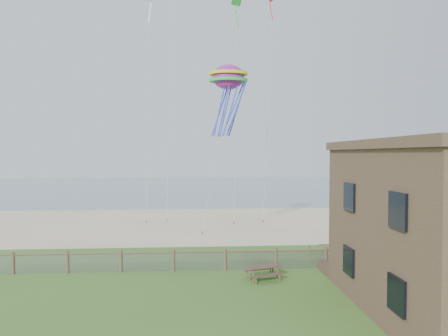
{
  "coord_description": "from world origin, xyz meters",
  "views": [
    {
      "loc": [
        -1.56,
        -17.03,
        6.78
      ],
      "look_at": [
        0.06,
        8.0,
        5.91
      ],
      "focal_mm": 32.0,
      "sensor_mm": 36.0,
      "label": 1
    }
  ],
  "objects": [
    {
      "name": "kite_white",
      "position": [
        -5.8,
        18.56,
        19.97
      ],
      "size": [
        1.99,
        2.08,
        2.69
      ],
      "primitive_type": null,
      "rotation": [
        0.44,
        0.0,
        0.68
      ],
      "color": "white"
    },
    {
      "name": "ocean",
      "position": [
        0.0,
        66.0,
        0.0
      ],
      "size": [
        160.0,
        68.0,
        0.02
      ],
      "primitive_type": "cube",
      "color": "slate",
      "rests_on": "ground"
    },
    {
      "name": "picnic_table",
      "position": [
        1.93,
        4.09,
        0.38
      ],
      "size": [
        2.11,
        1.81,
        0.76
      ],
      "primitive_type": null,
      "rotation": [
        0.0,
        0.0,
        0.29
      ],
      "color": "brown",
      "rests_on": "ground"
    },
    {
      "name": "ground",
      "position": [
        0.0,
        0.0,
        0.0
      ],
      "size": [
        160.0,
        160.0,
        0.0
      ],
      "primitive_type": "plane",
      "color": "#3D6221",
      "rests_on": "ground"
    },
    {
      "name": "octopus_kite",
      "position": [
        0.77,
        13.63,
        11.12
      ],
      "size": [
        3.37,
        2.73,
        6.09
      ],
      "primitive_type": null,
      "rotation": [
        0.0,
        0.0,
        0.24
      ],
      "color": "red"
    },
    {
      "name": "sand_beach",
      "position": [
        0.0,
        22.0,
        0.0
      ],
      "size": [
        72.0,
        20.0,
        0.02
      ],
      "primitive_type": "cube",
      "color": "tan",
      "rests_on": "ground"
    },
    {
      "name": "kite_green",
      "position": [
        1.81,
        17.37,
        19.41
      ],
      "size": [
        1.95,
        2.1,
        2.64
      ],
      "primitive_type": null,
      "rotation": [
        0.44,
        0.0,
        0.58
      ],
      "color": "green"
    },
    {
      "name": "kite_red",
      "position": [
        4.95,
        18.07,
        20.18
      ],
      "size": [
        2.13,
        2.02,
        2.66
      ],
      "primitive_type": null,
      "rotation": [
        0.44,
        0.0,
        0.94
      ],
      "color": "red"
    },
    {
      "name": "chainlink_fence",
      "position": [
        0.0,
        6.0,
        0.55
      ],
      "size": [
        36.2,
        0.2,
        1.25
      ],
      "primitive_type": null,
      "color": "#4E3A2B",
      "rests_on": "ground"
    }
  ]
}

